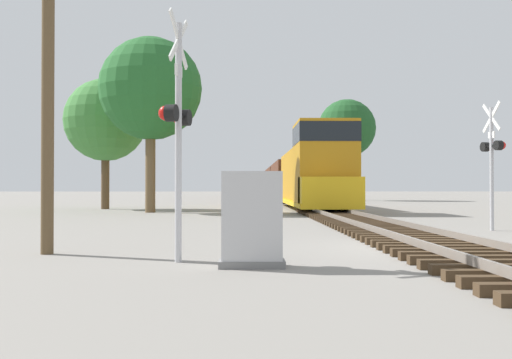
% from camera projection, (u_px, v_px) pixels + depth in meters
% --- Properties ---
extents(ground_plane, '(400.00, 400.00, 0.00)m').
position_uv_depth(ground_plane, '(434.00, 248.00, 12.96)').
color(ground_plane, gray).
extents(rail_track_bed, '(2.60, 160.00, 0.31)m').
position_uv_depth(rail_track_bed, '(434.00, 242.00, 12.96)').
color(rail_track_bed, '#42301E').
rests_on(rail_track_bed, ground).
extents(freight_train, '(3.01, 67.33, 4.67)m').
position_uv_depth(freight_train, '(286.00, 181.00, 59.97)').
color(freight_train, '#B77A14').
rests_on(freight_train, ground).
extents(crossing_signal_near, '(0.52, 1.01, 4.41)m').
position_uv_depth(crossing_signal_near, '(177.00, 122.00, 10.61)').
color(crossing_signal_near, '#B7B7BC').
rests_on(crossing_signal_near, ground).
extents(crossing_signal_far, '(0.48, 1.02, 3.96)m').
position_uv_depth(crossing_signal_far, '(492.00, 153.00, 18.41)').
color(crossing_signal_far, '#B7B7BC').
rests_on(crossing_signal_far, ground).
extents(relay_cabinet, '(1.09, 0.60, 1.59)m').
position_uv_depth(relay_cabinet, '(252.00, 220.00, 9.92)').
color(relay_cabinet, slate).
rests_on(relay_cabinet, ground).
extents(utility_pole, '(1.80, 0.25, 8.70)m').
position_uv_depth(utility_pole, '(48.00, 27.00, 11.92)').
color(utility_pole, brown).
rests_on(utility_pole, ground).
extents(tree_far_right, '(5.49, 5.49, 9.37)m').
position_uv_depth(tree_far_right, '(151.00, 89.00, 31.95)').
color(tree_far_right, brown).
rests_on(tree_far_right, ground).
extents(tree_mid_background, '(5.09, 5.09, 8.07)m').
position_uv_depth(tree_mid_background, '(105.00, 120.00, 37.06)').
color(tree_mid_background, brown).
rests_on(tree_mid_background, ground).
extents(tree_deep_background, '(6.01, 6.01, 10.55)m').
position_uv_depth(tree_deep_background, '(347.00, 129.00, 62.35)').
color(tree_deep_background, brown).
rests_on(tree_deep_background, ground).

